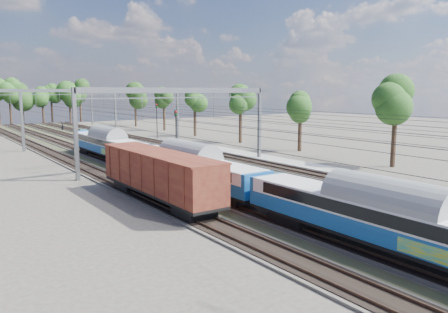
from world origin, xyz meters
TOP-DOWN VIEW (x-y plane):
  - ground at (0.00, 0.00)m, footprint 220.00×220.00m
  - track_bed at (-0.00, 45.00)m, footprint 21.00×130.00m
  - platform at (12.00, 20.00)m, footprint 3.00×70.00m
  - catenary at (0.33, 52.69)m, footprint 25.65×130.00m
  - tree_belt at (5.45, 96.84)m, footprint 38.98×100.83m
  - emu_train at (-4.50, 20.12)m, footprint 2.82×59.68m
  - freight_boxcar at (-9.00, 17.66)m, footprint 3.09×14.90m
  - worker at (2.29, 85.45)m, footprint 0.46×0.69m
  - signal_near at (4.71, 39.37)m, footprint 0.42×0.39m
  - signal_far at (12.18, 59.84)m, footprint 0.45×0.42m

SIDE VIEW (x-z plane):
  - ground at x=0.00m, z-range 0.00..0.00m
  - track_bed at x=0.00m, z-range -0.07..0.27m
  - platform at x=12.00m, z-range 0.00..0.30m
  - worker at x=2.29m, z-range 0.00..1.88m
  - freight_boxcar at x=-9.00m, z-range 0.42..4.27m
  - emu_train at x=-4.50m, z-range 0.36..4.49m
  - signal_near at x=4.71m, z-range 0.80..6.86m
  - signal_far at x=12.18m, z-range 0.84..7.17m
  - catenary at x=0.33m, z-range 1.90..10.90m
  - tree_belt at x=5.45m, z-range 2.31..14.28m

